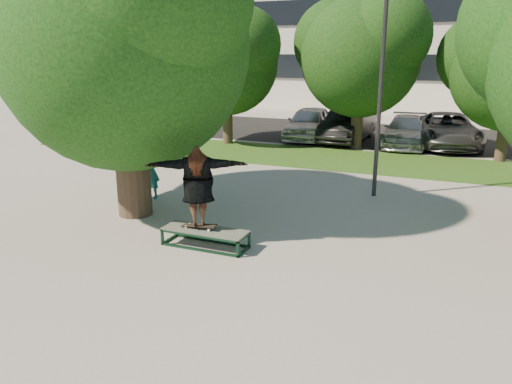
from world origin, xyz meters
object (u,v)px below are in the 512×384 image
at_px(lamppost, 381,82).
at_px(car_grey, 447,130).
at_px(car_silver_a, 309,123).
at_px(car_dark, 348,125).
at_px(grind_box, 205,238).
at_px(car_silver_b, 406,131).
at_px(bystander, 150,170).
at_px(tree_left, 123,29).

relative_size(lamppost, car_grey, 1.18).
bearing_deg(car_silver_a, car_dark, -2.52).
bearing_deg(car_silver_a, car_grey, -0.21).
height_order(grind_box, car_grey, car_grey).
height_order(car_grey, car_silver_b, car_grey).
bearing_deg(car_grey, car_silver_b, -175.26).
relative_size(grind_box, car_dark, 0.40).
bearing_deg(grind_box, car_dark, 90.66).
relative_size(bystander, car_silver_a, 0.36).
distance_m(bystander, car_grey, 13.62).
bearing_deg(lamppost, car_grey, 80.48).
relative_size(tree_left, car_dark, 1.56).
height_order(car_silver_a, car_silver_b, car_silver_a).
bearing_deg(lamppost, bystander, -155.13).
distance_m(lamppost, car_silver_b, 8.87).
bearing_deg(bystander, car_silver_a, 66.71).
bearing_deg(car_dark, lamppost, -69.66).
xyz_separation_m(lamppost, bystander, (-5.68, -2.63, -2.35)).
bearing_deg(tree_left, car_silver_b, 67.50).
bearing_deg(car_dark, car_grey, 7.94).
distance_m(tree_left, grind_box, 5.21).
bearing_deg(car_grey, car_silver_a, 173.92).
distance_m(tree_left, lamppost, 6.70).
relative_size(car_silver_a, car_silver_b, 1.01).
bearing_deg(grind_box, bystander, 140.21).
relative_size(car_silver_a, car_dark, 0.97).
height_order(grind_box, car_dark, car_dark).
height_order(tree_left, lamppost, tree_left).
relative_size(grind_box, car_grey, 0.35).
relative_size(car_grey, car_silver_b, 1.18).
bearing_deg(car_silver_b, car_dark, 175.90).
relative_size(tree_left, car_grey, 1.38).
xyz_separation_m(car_dark, car_grey, (4.22, 0.38, -0.03)).
height_order(lamppost, car_silver_b, lamppost).
distance_m(tree_left, bystander, 3.86).
height_order(tree_left, grind_box, tree_left).
distance_m(tree_left, car_silver_b, 13.95).
xyz_separation_m(car_silver_a, car_grey, (6.00, 0.45, -0.04)).
xyz_separation_m(lamppost, car_silver_b, (-0.15, 8.50, -2.51)).
bearing_deg(tree_left, car_silver_a, 86.35).
height_order(lamppost, car_silver_a, lamppost).
bearing_deg(car_silver_b, lamppost, -91.71).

